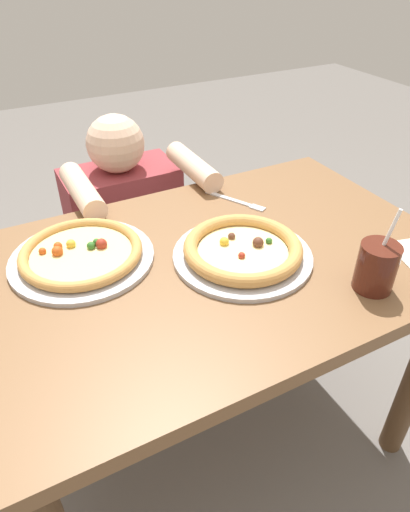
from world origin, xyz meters
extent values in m
plane|color=#66605B|center=(0.00, 0.00, 0.00)|extent=(8.00, 8.00, 0.00)
cube|color=brown|center=(0.00, 0.00, 0.73)|extent=(1.19, 0.77, 0.04)
cylinder|color=brown|center=(-0.52, 0.31, 0.35)|extent=(0.07, 0.07, 0.71)
cylinder|color=brown|center=(0.52, 0.31, 0.35)|extent=(0.07, 0.07, 0.71)
cylinder|color=#B7B7BC|center=(0.06, -0.03, 0.76)|extent=(0.34, 0.34, 0.01)
cylinder|color=#EFD68C|center=(0.06, -0.03, 0.77)|extent=(0.22, 0.22, 0.01)
torus|color=#C68C47|center=(0.06, -0.03, 0.78)|extent=(0.29, 0.29, 0.03)
sphere|color=#2D6623|center=(0.14, -0.03, 0.78)|extent=(0.02, 0.02, 0.02)
sphere|color=brown|center=(0.11, -0.03, 0.78)|extent=(0.03, 0.03, 0.03)
sphere|color=maroon|center=(0.05, -0.05, 0.78)|extent=(0.02, 0.02, 0.02)
sphere|color=gold|center=(0.04, 0.02, 0.78)|extent=(0.02, 0.02, 0.02)
sphere|color=brown|center=(0.07, 0.03, 0.78)|extent=(0.02, 0.02, 0.02)
cylinder|color=#B7B7BC|center=(-0.29, 0.14, 0.76)|extent=(0.35, 0.35, 0.01)
cylinder|color=#E5CC7F|center=(-0.29, 0.14, 0.77)|extent=(0.24, 0.24, 0.01)
torus|color=#C68C47|center=(-0.29, 0.14, 0.77)|extent=(0.30, 0.30, 0.03)
sphere|color=#2D6623|center=(-0.26, 0.15, 0.78)|extent=(0.02, 0.02, 0.02)
sphere|color=#2D6623|center=(-0.24, 0.16, 0.78)|extent=(0.02, 0.02, 0.02)
sphere|color=maroon|center=(-0.24, 0.15, 0.78)|extent=(0.03, 0.03, 0.03)
sphere|color=#BF4C19|center=(-0.37, 0.19, 0.78)|extent=(0.02, 0.02, 0.02)
sphere|color=#BF4C19|center=(-0.33, 0.19, 0.78)|extent=(0.02, 0.02, 0.02)
sphere|color=#BF4C19|center=(-0.34, 0.16, 0.78)|extent=(0.03, 0.03, 0.03)
sphere|color=gold|center=(-0.30, 0.18, 0.78)|extent=(0.02, 0.02, 0.02)
cylinder|color=#4C1E14|center=(0.26, -0.26, 0.81)|extent=(0.09, 0.09, 0.11)
cylinder|color=white|center=(0.28, -0.26, 0.90)|extent=(0.03, 0.02, 0.10)
cube|color=silver|center=(0.18, 0.25, 0.75)|extent=(0.09, 0.15, 0.00)
cube|color=silver|center=(0.23, 0.16, 0.75)|extent=(0.04, 0.05, 0.00)
cylinder|color=#333847|center=(-0.02, 0.67, 0.23)|extent=(0.33, 0.33, 0.45)
cube|color=maroon|center=(-0.02, 0.67, 0.58)|extent=(0.41, 0.22, 0.27)
sphere|color=beige|center=(-0.02, 0.67, 0.81)|extent=(0.20, 0.20, 0.20)
cylinder|color=beige|center=(-0.21, 0.44, 0.79)|extent=(0.07, 0.28, 0.07)
cylinder|color=beige|center=(0.16, 0.44, 0.79)|extent=(0.07, 0.28, 0.07)
camera|label=1|loc=(-0.44, -0.79, 1.41)|focal=31.76mm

